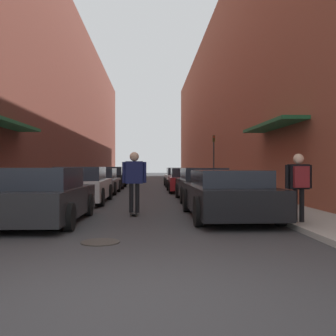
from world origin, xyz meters
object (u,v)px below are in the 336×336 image
Objects in this scene: skateboarder at (134,176)px; parked_car_left_1 at (82,186)px; parked_car_right_0 at (227,194)px; parked_car_left_2 at (98,181)px; parked_car_left_4 at (116,176)px; parked_car_right_1 at (203,185)px; parked_car_left_5 at (123,174)px; manhole_cover at (100,242)px; parked_car_left_0 at (41,197)px; traffic_light at (214,154)px; parked_car_right_2 at (187,181)px; parked_car_right_3 at (180,177)px; pedestrian at (299,179)px; parked_car_left_3 at (110,178)px.

parked_car_left_1 is at bearing 120.04° from skateboarder.
parked_car_left_2 is at bearing 116.55° from parked_car_right_0.
skateboarder reaches higher than parked_car_left_4.
parked_car_left_1 is 4.76m from parked_car_right_1.
skateboarder reaches higher than parked_car_left_5.
parked_car_left_4 is 1.11× the size of parked_car_right_1.
parked_car_right_1 is (4.70, -21.11, -0.01)m from parked_car_left_5.
parked_car_right_1 reaches higher than manhole_cover.
traffic_light is at bearing 67.05° from parked_car_left_0.
parked_car_left_0 is 3.06m from manhole_cover.
parked_car_right_1 is at bearing 59.60° from skateboarder.
skateboarder is at bearing -104.29° from parked_car_right_2.
pedestrian is (1.32, -17.65, 0.46)m from parked_car_right_3.
pedestrian reaches higher than parked_car_right_0.
parked_car_left_1 is at bearing 89.18° from parked_car_left_0.
parked_car_left_5 is 21.62m from parked_car_right_1.
parked_car_left_3 is at bearing 98.85° from skateboarder.
manhole_cover is (-2.95, -3.08, -0.63)m from parked_car_right_0.
traffic_light is at bearing 1.80° from parked_car_right_3.
manhole_cover is at bearing -96.67° from skateboarder.
parked_car_left_5 is (0.10, 16.81, 0.03)m from parked_car_left_2.
parked_car_right_1 is at bearing -102.00° from traffic_light.
parked_car_left_0 is at bearing -112.89° from parked_car_right_2.
parked_car_left_0 is at bearing -90.82° from parked_car_left_1.
traffic_light is (2.41, 16.16, 1.62)m from parked_car_right_0.
parked_car_left_2 is at bearing 138.15° from parked_car_right_1.
parked_car_right_3 is at bearing 68.24° from parked_car_left_1.
skateboarder reaches higher than parked_car_right_1.
parked_car_left_4 is 6.17m from parked_car_left_5.
parked_car_right_3 reaches higher than parked_car_right_0.
parked_car_right_0 is 5.17m from parked_car_right_1.
parked_car_left_2 is at bearing 104.37° from skateboarder.
parked_car_right_3 is (4.73, 6.62, 0.01)m from parked_car_left_2.
parked_car_left_0 is at bearing -112.95° from traffic_light.
parked_car_left_2 is at bearing 98.06° from manhole_cover.
parked_car_left_5 is 1.14× the size of parked_car_right_1.
parked_car_left_1 is 0.94× the size of parked_car_left_4.
manhole_cover is at bearing -105.58° from traffic_light.
parked_car_left_1 is 1.06× the size of parked_car_right_2.
parked_car_right_2 reaches higher than parked_car_right_0.
parked_car_left_4 is at bearing 105.78° from pedestrian.
parked_car_left_0 is at bearing -129.41° from parked_car_right_1.
skateboarder is 1.16× the size of pedestrian.
parked_car_right_3 is at bearing 94.28° from pedestrian.
parked_car_right_3 is at bearing 89.36° from parked_car_right_2.
skateboarder is at bearing -120.40° from parked_car_right_1.
pedestrian is at bearing -83.38° from parked_car_right_2.
pedestrian is at bearing -49.95° from parked_car_right_0.
parked_car_right_1 is (4.80, -4.30, 0.02)m from parked_car_left_2.
parked_car_left_2 is 12.59m from pedestrian.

